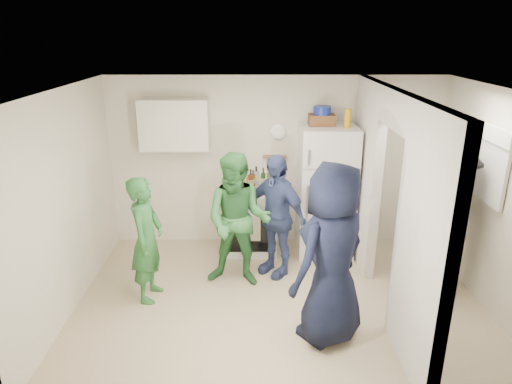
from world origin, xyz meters
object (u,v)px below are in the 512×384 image
wicker_basket (322,120)px  stove (251,220)px  person_green_left (147,239)px  blue_bowl (322,110)px  fridge (326,191)px  person_nook (442,218)px  yellow_cup_stack_top (348,118)px  person_denim (276,216)px  person_navy (332,255)px  person_green_center (238,221)px

wicker_basket → stove: bearing=-178.8°
person_green_left → blue_bowl: bearing=-52.5°
fridge → person_nook: person_nook is taller
wicker_basket → yellow_cup_stack_top: bearing=-25.1°
person_green_left → person_nook: size_ratio=0.80×
fridge → wicker_basket: 1.01m
stove → wicker_basket: (0.97, 0.02, 1.47)m
person_denim → blue_bowl: bearing=90.7°
fridge → person_green_left: bearing=-151.5°
yellow_cup_stack_top → person_navy: (-0.46, -1.90, -1.03)m
blue_bowl → person_denim: size_ratio=0.15×
fridge → yellow_cup_stack_top: 1.08m
fridge → person_green_center: bearing=-143.2°
blue_bowl → person_nook: 2.05m
person_nook → person_green_left: bearing=-53.0°
wicker_basket → person_green_center: bearing=-139.3°
person_green_center → person_nook: person_nook is taller
yellow_cup_stack_top → person_green_center: bearing=-150.6°
fridge → person_denim: (-0.74, -0.64, -0.11)m
wicker_basket → person_green_center: wicker_basket is taller
blue_bowl → person_green_center: bearing=-139.3°
wicker_basket → yellow_cup_stack_top: yellow_cup_stack_top is taller
stove → blue_bowl: size_ratio=3.90×
blue_bowl → person_denim: bearing=-132.7°
person_green_left → person_navy: person_navy is taller
fridge → person_green_center: (-1.21, -0.91, -0.07)m
blue_bowl → person_nook: bearing=-39.3°
person_green_left → person_green_center: person_green_center is taller
wicker_basket → blue_bowl: bearing=0.0°
person_denim → person_nook: 2.02m
wicker_basket → person_nook: bearing=-39.3°
wicker_basket → person_green_left: bearing=-149.4°
stove → person_nook: (2.31, -1.08, 0.49)m
fridge → person_navy: bearing=-96.7°
person_green_left → person_green_center: (1.06, 0.33, 0.09)m
wicker_basket → person_nook: wicker_basket is taller
person_denim → person_navy: bearing=-26.4°
stove → blue_bowl: bearing=1.2°
person_green_left → stove: bearing=-36.8°
yellow_cup_stack_top → person_nook: (1.02, -0.95, -1.03)m
person_navy → person_nook: bearing=172.0°
person_navy → person_denim: bearing=-110.7°
person_denim → stove: bearing=159.5°
person_green_center → wicker_basket: bearing=50.9°
yellow_cup_stack_top → person_denim: 1.60m
blue_bowl → person_green_center: 1.90m
stove → wicker_basket: 1.76m
person_nook → yellow_cup_stack_top: bearing=-98.9°
blue_bowl → person_green_left: size_ratio=0.16×
stove → blue_bowl: blue_bowl is taller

